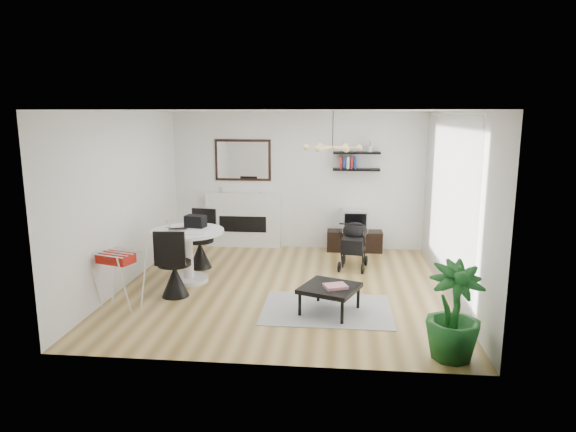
# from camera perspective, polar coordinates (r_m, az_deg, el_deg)

# --- Properties ---
(floor) EXTENTS (5.00, 5.00, 0.00)m
(floor) POSITION_cam_1_polar(r_m,az_deg,el_deg) (8.05, -0.36, -7.96)
(floor) COLOR olive
(floor) RESTS_ON ground
(ceiling) EXTENTS (5.00, 5.00, 0.00)m
(ceiling) POSITION_cam_1_polar(r_m,az_deg,el_deg) (7.60, -0.38, 11.63)
(ceiling) COLOR white
(ceiling) RESTS_ON wall_back
(wall_back) EXTENTS (5.00, 0.00, 5.00)m
(wall_back) POSITION_cam_1_polar(r_m,az_deg,el_deg) (10.17, 1.14, 3.94)
(wall_back) COLOR white
(wall_back) RESTS_ON floor
(wall_left) EXTENTS (0.00, 5.00, 5.00)m
(wall_left) POSITION_cam_1_polar(r_m,az_deg,el_deg) (8.35, -17.69, 1.77)
(wall_left) COLOR white
(wall_left) RESTS_ON floor
(wall_right) EXTENTS (0.00, 5.00, 5.00)m
(wall_right) POSITION_cam_1_polar(r_m,az_deg,el_deg) (7.85, 18.09, 1.16)
(wall_right) COLOR white
(wall_right) RESTS_ON floor
(sheer_curtain) EXTENTS (0.04, 3.60, 2.60)m
(sheer_curtain) POSITION_cam_1_polar(r_m,az_deg,el_deg) (8.03, 17.09, 1.43)
(sheer_curtain) COLOR white
(sheer_curtain) RESTS_ON wall_right
(fireplace) EXTENTS (1.50, 0.17, 2.16)m
(fireplace) POSITION_cam_1_polar(r_m,az_deg,el_deg) (10.35, -4.99, 0.30)
(fireplace) COLOR white
(fireplace) RESTS_ON floor
(shelf_lower) EXTENTS (0.90, 0.25, 0.04)m
(shelf_lower) POSITION_cam_1_polar(r_m,az_deg,el_deg) (9.99, 7.59, 5.15)
(shelf_lower) COLOR black
(shelf_lower) RESTS_ON wall_back
(shelf_upper) EXTENTS (0.90, 0.25, 0.04)m
(shelf_upper) POSITION_cam_1_polar(r_m,az_deg,el_deg) (9.96, 7.64, 6.98)
(shelf_upper) COLOR black
(shelf_upper) RESTS_ON wall_back
(pendant_lamp) EXTENTS (0.90, 0.90, 0.10)m
(pendant_lamp) POSITION_cam_1_polar(r_m,az_deg,el_deg) (7.87, 4.98, 7.57)
(pendant_lamp) COLOR tan
(pendant_lamp) RESTS_ON ceiling
(tv_console) EXTENTS (1.07, 0.37, 0.40)m
(tv_console) POSITION_cam_1_polar(r_m,az_deg,el_deg) (10.17, 7.40, -2.76)
(tv_console) COLOR black
(tv_console) RESTS_ON floor
(crt_tv) EXTENTS (0.49, 0.43, 0.43)m
(crt_tv) POSITION_cam_1_polar(r_m,az_deg,el_deg) (10.07, 7.47, -0.47)
(crt_tv) COLOR silver
(crt_tv) RESTS_ON tv_console
(dining_table) EXTENTS (1.16, 1.16, 0.85)m
(dining_table) POSITION_cam_1_polar(r_m,az_deg,el_deg) (8.35, -11.05, -3.47)
(dining_table) COLOR white
(dining_table) RESTS_ON floor
(laptop) EXTENTS (0.34, 0.27, 0.02)m
(laptop) POSITION_cam_1_polar(r_m,az_deg,el_deg) (8.29, -12.13, -1.48)
(laptop) COLOR black
(laptop) RESTS_ON dining_table
(black_bag) EXTENTS (0.36, 0.26, 0.19)m
(black_bag) POSITION_cam_1_polar(r_m,az_deg,el_deg) (8.45, -10.24, -0.58)
(black_bag) COLOR black
(black_bag) RESTS_ON dining_table
(newspaper) EXTENTS (0.38, 0.32, 0.01)m
(newspaper) POSITION_cam_1_polar(r_m,az_deg,el_deg) (8.08, -10.25, -1.79)
(newspaper) COLOR silver
(newspaper) RESTS_ON dining_table
(drinking_glass) EXTENTS (0.07, 0.07, 0.11)m
(drinking_glass) POSITION_cam_1_polar(r_m,az_deg,el_deg) (8.52, -13.16, -0.89)
(drinking_glass) COLOR white
(drinking_glass) RESTS_ON dining_table
(chair_far) EXTENTS (0.49, 0.51, 1.02)m
(chair_far) POSITION_cam_1_polar(r_m,az_deg,el_deg) (9.11, -9.69, -3.71)
(chair_far) COLOR black
(chair_far) RESTS_ON floor
(chair_near) EXTENTS (0.49, 0.50, 1.03)m
(chair_near) POSITION_cam_1_polar(r_m,az_deg,el_deg) (7.76, -12.50, -6.46)
(chair_near) COLOR black
(chair_near) RESTS_ON floor
(drying_rack) EXTENTS (0.68, 0.65, 0.82)m
(drying_rack) POSITION_cam_1_polar(r_m,az_deg,el_deg) (7.49, -18.21, -6.58)
(drying_rack) COLOR white
(drying_rack) RESTS_ON floor
(stroller) EXTENTS (0.55, 0.77, 0.89)m
(stroller) POSITION_cam_1_polar(r_m,az_deg,el_deg) (9.03, 7.32, -3.38)
(stroller) COLOR black
(stroller) RESTS_ON floor
(rug) EXTENTS (1.77, 1.28, 0.01)m
(rug) POSITION_cam_1_polar(r_m,az_deg,el_deg) (7.21, 4.35, -10.31)
(rug) COLOR gray
(rug) RESTS_ON floor
(coffee_table) EXTENTS (0.91, 0.91, 0.36)m
(coffee_table) POSITION_cam_1_polar(r_m,az_deg,el_deg) (7.02, 4.66, -8.09)
(coffee_table) COLOR black
(coffee_table) RESTS_ON rug
(magazines) EXTENTS (0.36, 0.32, 0.04)m
(magazines) POSITION_cam_1_polar(r_m,az_deg,el_deg) (6.94, 5.30, -7.79)
(magazines) COLOR #BC2F3F
(magazines) RESTS_ON coffee_table
(potted_plant) EXTENTS (0.73, 0.73, 1.09)m
(potted_plant) POSITION_cam_1_polar(r_m,az_deg,el_deg) (5.96, 17.94, -10.08)
(potted_plant) COLOR #18541D
(potted_plant) RESTS_ON floor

